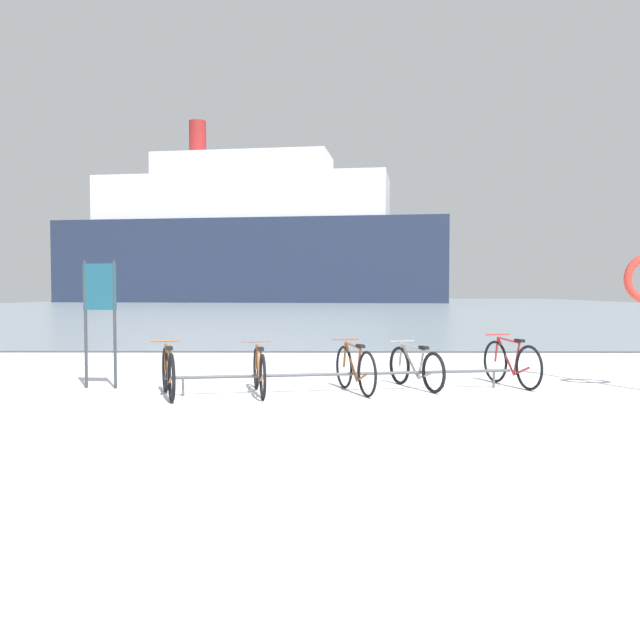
% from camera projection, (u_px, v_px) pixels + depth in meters
% --- Properties ---
extents(ground, '(80.00, 132.00, 0.08)m').
position_uv_depth(ground, '(330.00, 308.00, 61.38)').
color(ground, white).
extents(bike_rack, '(5.47, 1.09, 0.31)m').
position_uv_depth(bike_rack, '(345.00, 375.00, 10.67)').
color(bike_rack, '#4C5156').
rests_on(bike_rack, ground).
extents(bicycle_0, '(0.65, 1.63, 0.82)m').
position_uv_depth(bicycle_0, '(168.00, 372.00, 10.16)').
color(bicycle_0, black).
rests_on(bicycle_0, ground).
extents(bicycle_1, '(0.50, 1.73, 0.79)m').
position_uv_depth(bicycle_1, '(259.00, 371.00, 10.43)').
color(bicycle_1, black).
rests_on(bicycle_1, ground).
extents(bicycle_2, '(0.65, 1.60, 0.82)m').
position_uv_depth(bicycle_2, '(355.00, 369.00, 10.59)').
color(bicycle_2, black).
rests_on(bicycle_2, ground).
extents(bicycle_3, '(0.76, 1.59, 0.75)m').
position_uv_depth(bicycle_3, '(416.00, 368.00, 11.00)').
color(bicycle_3, black).
rests_on(bicycle_3, ground).
extents(bicycle_4, '(0.64, 1.65, 0.85)m').
position_uv_depth(bicycle_4, '(511.00, 363.00, 11.30)').
color(bicycle_4, black).
rests_on(bicycle_4, ground).
extents(info_sign, '(0.55, 0.10, 2.08)m').
position_uv_depth(info_sign, '(100.00, 301.00, 11.01)').
color(info_sign, '#33383D').
rests_on(info_sign, ground).
extents(ferry_ship, '(52.84, 19.82, 24.51)m').
position_uv_depth(ferry_ship, '(251.00, 241.00, 91.69)').
color(ferry_ship, '#232D47').
rests_on(ferry_ship, ground).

